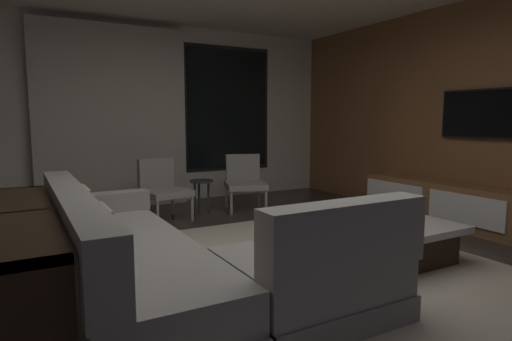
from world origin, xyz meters
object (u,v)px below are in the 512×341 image
Objects in this scene: media_console at (481,211)px; console_table_behind_couch at (20,263)px; accent_chair_by_curtain at (162,186)px; side_stool at (201,186)px; coffee_table at (377,239)px; sectional_couch at (172,265)px; mounted_tv at (480,114)px; accent_chair_near_window at (245,179)px; book_stack_on_coffee_table at (358,219)px.

media_console is 1.48× the size of console_table_behind_couch.
accent_chair_by_curtain is 0.59m from side_stool.
accent_chair_by_curtain reaches higher than coffee_table.
accent_chair_by_curtain is 0.37× the size of console_table_behind_couch.
mounted_tv is at bearing 4.82° from sectional_couch.
sectional_couch is 1.98m from coffee_table.
sectional_couch is 0.93m from console_table_behind_couch.
coffee_table is at bearing -171.63° from mounted_tv.
media_console is 1.13m from mounted_tv.
media_console is at bearing -46.63° from side_stool.
coffee_table is 2.52× the size of side_stool.
mounted_tv reaches higher than sectional_couch.
side_stool is at bearing 8.38° from accent_chair_by_curtain.
side_stool is (-0.64, 0.06, -0.06)m from accent_chair_near_window.
coffee_table is 2.68m from side_stool.
side_stool is (-0.69, 2.59, 0.19)m from coffee_table.
console_table_behind_couch is at bearing 179.76° from book_stack_on_coffee_table.
sectional_couch reaches higher than side_stool.
coffee_table is at bearing -63.21° from accent_chair_by_curtain.
sectional_couch is at bearing -178.57° from coffee_table.
coffee_table is at bearing -1.60° from console_table_behind_couch.
book_stack_on_coffee_table is at bearing -0.24° from console_table_behind_couch.
mounted_tv is at bearing 47.60° from media_console.
mounted_tv reaches higher than side_stool.
coffee_table is (1.97, 0.05, -0.10)m from sectional_couch.
sectional_couch reaches higher than coffee_table.
console_table_behind_couch reaches higher than side_stool.
media_console is (1.68, 0.08, 0.06)m from coffee_table.
accent_chair_near_window is at bearing 87.22° from book_stack_on_coffee_table.
mounted_tv is at bearing 8.37° from coffee_table.
mounted_tv reaches higher than media_console.
side_stool is 3.45m from media_console.
accent_chair_near_window is 0.64m from side_stool.
accent_chair_by_curtain is (-1.21, -0.02, 0.00)m from accent_chair_near_window.
book_stack_on_coffee_table is at bearing -78.38° from side_stool.
accent_chair_by_curtain is at bearing 144.55° from mounted_tv.
accent_chair_near_window is 3.74m from console_table_behind_couch.
sectional_couch reaches higher than book_stack_on_coffee_table.
coffee_table is 2.54m from accent_chair_near_window.
console_table_behind_couch reaches higher than coffee_table.
sectional_couch is at bearing -175.18° from mounted_tv.
accent_chair_near_window is at bearing 125.30° from media_console.
book_stack_on_coffee_table is 0.12× the size of console_table_behind_couch.
coffee_table is 2.90m from console_table_behind_couch.
media_console is at bearing 0.22° from book_stack_on_coffee_table.
mounted_tv is (1.87, 0.27, 1.16)m from coffee_table.
mounted_tv is at bearing 5.77° from book_stack_on_coffee_table.
sectional_couch is at bearing -105.56° from accent_chair_by_curtain.
book_stack_on_coffee_table is 0.08× the size of media_console.
accent_chair_near_window is 0.79× the size of mounted_tv.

